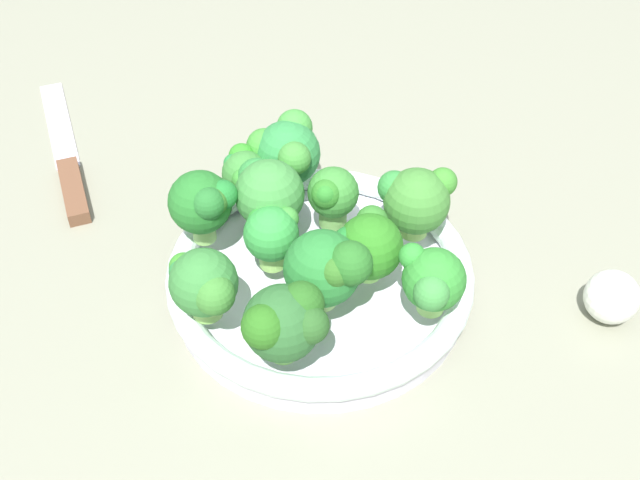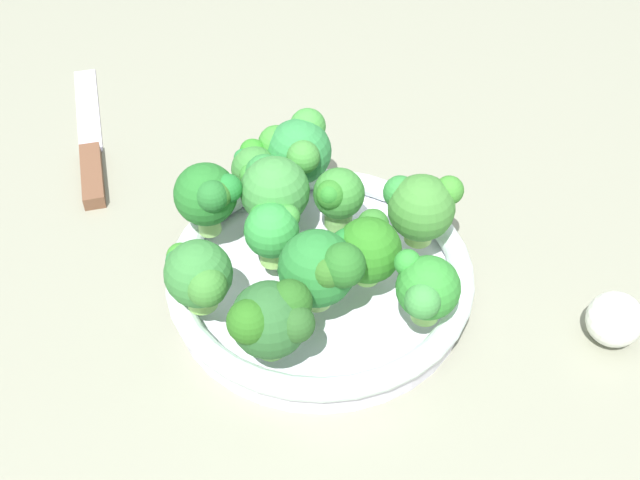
{
  "view_description": "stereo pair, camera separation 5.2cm",
  "coord_description": "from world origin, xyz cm",
  "px_view_note": "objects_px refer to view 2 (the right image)",
  "views": [
    {
      "loc": [
        -4.79,
        53.8,
        58.01
      ],
      "look_at": [
        -0.7,
        2.42,
        6.88
      ],
      "focal_mm": 46.01,
      "sensor_mm": 36.0,
      "label": 1
    },
    {
      "loc": [
        -9.9,
        53.13,
        58.01
      ],
      "look_at": [
        -0.7,
        2.42,
        6.88
      ],
      "focal_mm": 46.01,
      "sensor_mm": 36.0,
      "label": 2
    }
  ],
  "objects_px": {
    "broccoli_floret_6": "(337,196)",
    "broccoli_floret_9": "(253,169)",
    "bowl": "(320,277)",
    "broccoli_floret_8": "(208,196)",
    "broccoli_floret_5": "(272,231)",
    "broccoli_floret_1": "(298,149)",
    "garlic_bulb": "(615,319)",
    "broccoli_floret_2": "(321,269)",
    "knife": "(90,150)",
    "broccoli_floret_10": "(272,319)",
    "broccoli_floret_11": "(366,248)",
    "broccoli_floret_7": "(421,206)",
    "broccoli_floret_0": "(426,289)",
    "broccoli_floret_4": "(198,275)",
    "broccoli_floret_3": "(273,188)"
  },
  "relations": [
    {
      "from": "broccoli_floret_6",
      "to": "broccoli_floret_9",
      "type": "xyz_separation_m",
      "value": [
        0.09,
        -0.02,
        0.0
      ]
    },
    {
      "from": "bowl",
      "to": "broccoli_floret_8",
      "type": "relative_size",
      "value": 3.79
    },
    {
      "from": "broccoli_floret_5",
      "to": "broccoli_floret_1",
      "type": "bearing_deg",
      "value": -90.86
    },
    {
      "from": "broccoli_floret_1",
      "to": "broccoli_floret_6",
      "type": "distance_m",
      "value": 0.07
    },
    {
      "from": "garlic_bulb",
      "to": "broccoli_floret_2",
      "type": "bearing_deg",
      "value": 9.02
    },
    {
      "from": "broccoli_floret_6",
      "to": "knife",
      "type": "distance_m",
      "value": 0.32
    },
    {
      "from": "broccoli_floret_8",
      "to": "broccoli_floret_10",
      "type": "xyz_separation_m",
      "value": [
        -0.09,
        0.13,
        -0.0
      ]
    },
    {
      "from": "broccoli_floret_9",
      "to": "bowl",
      "type": "bearing_deg",
      "value": 135.94
    },
    {
      "from": "broccoli_floret_5",
      "to": "broccoli_floret_6",
      "type": "bearing_deg",
      "value": -132.34
    },
    {
      "from": "broccoli_floret_11",
      "to": "knife",
      "type": "distance_m",
      "value": 0.38
    },
    {
      "from": "broccoli_floret_2",
      "to": "knife",
      "type": "height_order",
      "value": "broccoli_floret_2"
    },
    {
      "from": "broccoli_floret_7",
      "to": "broccoli_floret_1",
      "type": "bearing_deg",
      "value": -23.85
    },
    {
      "from": "broccoli_floret_0",
      "to": "broccoli_floret_11",
      "type": "xyz_separation_m",
      "value": [
        0.06,
        -0.04,
        -0.0
      ]
    },
    {
      "from": "broccoli_floret_4",
      "to": "broccoli_floret_6",
      "type": "distance_m",
      "value": 0.15
    },
    {
      "from": "broccoli_floret_2",
      "to": "broccoli_floret_7",
      "type": "xyz_separation_m",
      "value": [
        -0.07,
        -0.1,
        -0.0
      ]
    },
    {
      "from": "broccoli_floret_0",
      "to": "bowl",
      "type": "bearing_deg",
      "value": -26.1
    },
    {
      "from": "bowl",
      "to": "broccoli_floret_7",
      "type": "xyz_separation_m",
      "value": [
        -0.08,
        -0.05,
        0.06
      ]
    },
    {
      "from": "broccoli_floret_11",
      "to": "knife",
      "type": "relative_size",
      "value": 0.27
    },
    {
      "from": "broccoli_floret_3",
      "to": "broccoli_floret_5",
      "type": "bearing_deg",
      "value": 101.58
    },
    {
      "from": "broccoli_floret_9",
      "to": "broccoli_floret_8",
      "type": "bearing_deg",
      "value": 62.59
    },
    {
      "from": "broccoli_floret_1",
      "to": "knife",
      "type": "height_order",
      "value": "broccoli_floret_1"
    },
    {
      "from": "broccoli_floret_8",
      "to": "broccoli_floret_3",
      "type": "bearing_deg",
      "value": -157.01
    },
    {
      "from": "bowl",
      "to": "knife",
      "type": "relative_size",
      "value": 1.12
    },
    {
      "from": "broccoli_floret_2",
      "to": "broccoli_floret_5",
      "type": "xyz_separation_m",
      "value": [
        0.05,
        -0.05,
        -0.01
      ]
    },
    {
      "from": "bowl",
      "to": "broccoli_floret_2",
      "type": "xyz_separation_m",
      "value": [
        -0.01,
        0.05,
        0.06
      ]
    },
    {
      "from": "broccoli_floret_5",
      "to": "knife",
      "type": "xyz_separation_m",
      "value": [
        0.25,
        -0.16,
        -0.07
      ]
    },
    {
      "from": "broccoli_floret_2",
      "to": "broccoli_floret_8",
      "type": "xyz_separation_m",
      "value": [
        0.12,
        -0.07,
        0.0
      ]
    },
    {
      "from": "bowl",
      "to": "broccoli_floret_5",
      "type": "relative_size",
      "value": 4.55
    },
    {
      "from": "broccoli_floret_1",
      "to": "garlic_bulb",
      "type": "xyz_separation_m",
      "value": [
        -0.31,
        0.11,
        -0.06
      ]
    },
    {
      "from": "broccoli_floret_8",
      "to": "broccoli_floret_4",
      "type": "bearing_deg",
      "value": 99.69
    },
    {
      "from": "broccoli_floret_3",
      "to": "broccoli_floret_5",
      "type": "relative_size",
      "value": 1.23
    },
    {
      "from": "broccoli_floret_5",
      "to": "broccoli_floret_7",
      "type": "xyz_separation_m",
      "value": [
        -0.13,
        -0.05,
        0.0
      ]
    },
    {
      "from": "broccoli_floret_5",
      "to": "knife",
      "type": "distance_m",
      "value": 0.3
    },
    {
      "from": "broccoli_floret_8",
      "to": "broccoli_floret_11",
      "type": "height_order",
      "value": "broccoli_floret_8"
    },
    {
      "from": "broccoli_floret_5",
      "to": "broccoli_floret_7",
      "type": "bearing_deg",
      "value": -157.91
    },
    {
      "from": "broccoli_floret_1",
      "to": "broccoli_floret_11",
      "type": "relative_size",
      "value": 1.16
    },
    {
      "from": "broccoli_floret_9",
      "to": "knife",
      "type": "height_order",
      "value": "broccoli_floret_9"
    },
    {
      "from": "broccoli_floret_2",
      "to": "broccoli_floret_9",
      "type": "bearing_deg",
      "value": -54.6
    },
    {
      "from": "broccoli_floret_3",
      "to": "broccoli_floret_11",
      "type": "xyz_separation_m",
      "value": [
        -0.09,
        0.05,
        -0.01
      ]
    },
    {
      "from": "broccoli_floret_6",
      "to": "knife",
      "type": "xyz_separation_m",
      "value": [
        0.3,
        -0.11,
        -0.07
      ]
    },
    {
      "from": "broccoli_floret_10",
      "to": "broccoli_floret_11",
      "type": "xyz_separation_m",
      "value": [
        -0.06,
        -0.1,
        -0.01
      ]
    },
    {
      "from": "broccoli_floret_1",
      "to": "broccoli_floret_9",
      "type": "bearing_deg",
      "value": 37.26
    },
    {
      "from": "broccoli_floret_5",
      "to": "broccoli_floret_2",
      "type": "bearing_deg",
      "value": 138.74
    },
    {
      "from": "broccoli_floret_10",
      "to": "broccoli_floret_2",
      "type": "bearing_deg",
      "value": -116.5
    },
    {
      "from": "broccoli_floret_10",
      "to": "knife",
      "type": "bearing_deg",
      "value": -44.25
    },
    {
      "from": "broccoli_floret_2",
      "to": "broccoli_floret_9",
      "type": "relative_size",
      "value": 1.31
    },
    {
      "from": "broccoli_floret_0",
      "to": "knife",
      "type": "height_order",
      "value": "broccoli_floret_0"
    },
    {
      "from": "broccoli_floret_4",
      "to": "broccoli_floret_9",
      "type": "bearing_deg",
      "value": -95.2
    },
    {
      "from": "broccoli_floret_5",
      "to": "broccoli_floret_10",
      "type": "distance_m",
      "value": 0.11
    },
    {
      "from": "broccoli_floret_9",
      "to": "garlic_bulb",
      "type": "relative_size",
      "value": 1.21
    }
  ]
}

